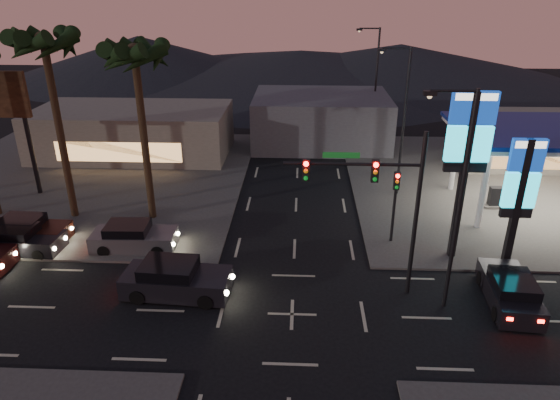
{
  "coord_description": "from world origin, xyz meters",
  "views": [
    {
      "loc": [
        0.29,
        -18.45,
        13.79
      ],
      "look_at": [
        -0.81,
        5.93,
        3.0
      ],
      "focal_mm": 32.0,
      "sensor_mm": 36.0,
      "label": 1
    }
  ],
  "objects_px": {
    "traffic_signal_mast": "(379,192)",
    "car_lane_b_front": "(133,237)",
    "gas_station": "(557,134)",
    "pylon_sign_tall": "(468,144)",
    "car_lane_b_rear": "(27,231)",
    "car_lane_b_mid": "(20,240)",
    "suv_station": "(510,291)",
    "car_lane_a_front": "(175,280)",
    "pylon_sign_short": "(521,185)"
  },
  "relations": [
    {
      "from": "car_lane_a_front",
      "to": "car_lane_b_front",
      "type": "bearing_deg",
      "value": 128.67
    },
    {
      "from": "car_lane_b_front",
      "to": "suv_station",
      "type": "bearing_deg",
      "value": -12.9
    },
    {
      "from": "car_lane_a_front",
      "to": "suv_station",
      "type": "distance_m",
      "value": 15.57
    },
    {
      "from": "car_lane_b_mid",
      "to": "suv_station",
      "type": "xyz_separation_m",
      "value": [
        25.09,
        -3.79,
        0.02
      ]
    },
    {
      "from": "traffic_signal_mast",
      "to": "car_lane_a_front",
      "type": "height_order",
      "value": "traffic_signal_mast"
    },
    {
      "from": "car_lane_b_front",
      "to": "suv_station",
      "type": "height_order",
      "value": "car_lane_b_front"
    },
    {
      "from": "pylon_sign_tall",
      "to": "car_lane_a_front",
      "type": "relative_size",
      "value": 1.7
    },
    {
      "from": "car_lane_b_front",
      "to": "car_lane_b_rear",
      "type": "relative_size",
      "value": 1.02
    },
    {
      "from": "pylon_sign_tall",
      "to": "car_lane_a_front",
      "type": "bearing_deg",
      "value": -163.67
    },
    {
      "from": "pylon_sign_short",
      "to": "car_lane_a_front",
      "type": "bearing_deg",
      "value": -169.33
    },
    {
      "from": "car_lane_b_front",
      "to": "pylon_sign_tall",
      "type": "bearing_deg",
      "value": -0.38
    },
    {
      "from": "pylon_sign_tall",
      "to": "car_lane_b_rear",
      "type": "relative_size",
      "value": 1.92
    },
    {
      "from": "car_lane_b_rear",
      "to": "suv_station",
      "type": "xyz_separation_m",
      "value": [
        25.27,
        -4.9,
        0.01
      ]
    },
    {
      "from": "car_lane_b_rear",
      "to": "traffic_signal_mast",
      "type": "bearing_deg",
      "value": -12.39
    },
    {
      "from": "pylon_sign_tall",
      "to": "suv_station",
      "type": "bearing_deg",
      "value": -70.54
    },
    {
      "from": "gas_station",
      "to": "car_lane_b_mid",
      "type": "height_order",
      "value": "gas_station"
    },
    {
      "from": "car_lane_a_front",
      "to": "pylon_sign_tall",
      "type": "bearing_deg",
      "value": 16.33
    },
    {
      "from": "pylon_sign_tall",
      "to": "suv_station",
      "type": "height_order",
      "value": "pylon_sign_tall"
    },
    {
      "from": "car_lane_b_front",
      "to": "car_lane_b_mid",
      "type": "distance_m",
      "value": 6.15
    },
    {
      "from": "gas_station",
      "to": "car_lane_b_front",
      "type": "relative_size",
      "value": 2.56
    },
    {
      "from": "suv_station",
      "to": "car_lane_b_mid",
      "type": "bearing_deg",
      "value": 171.41
    },
    {
      "from": "car_lane_a_front",
      "to": "car_lane_b_front",
      "type": "height_order",
      "value": "car_lane_a_front"
    },
    {
      "from": "gas_station",
      "to": "pylon_sign_tall",
      "type": "height_order",
      "value": "pylon_sign_tall"
    },
    {
      "from": "pylon_sign_tall",
      "to": "car_lane_b_front",
      "type": "height_order",
      "value": "pylon_sign_tall"
    },
    {
      "from": "car_lane_a_front",
      "to": "suv_station",
      "type": "height_order",
      "value": "car_lane_a_front"
    },
    {
      "from": "car_lane_b_front",
      "to": "car_lane_b_rear",
      "type": "bearing_deg",
      "value": 174.98
    },
    {
      "from": "pylon_sign_short",
      "to": "car_lane_a_front",
      "type": "xyz_separation_m",
      "value": [
        -16.58,
        -3.12,
        -3.87
      ]
    },
    {
      "from": "car_lane_a_front",
      "to": "gas_station",
      "type": "bearing_deg",
      "value": 26.21
    },
    {
      "from": "car_lane_b_mid",
      "to": "car_lane_b_rear",
      "type": "height_order",
      "value": "car_lane_b_rear"
    },
    {
      "from": "pylon_sign_tall",
      "to": "car_lane_b_front",
      "type": "relative_size",
      "value": 1.89
    },
    {
      "from": "pylon_sign_tall",
      "to": "car_lane_b_rear",
      "type": "height_order",
      "value": "pylon_sign_tall"
    },
    {
      "from": "pylon_sign_tall",
      "to": "traffic_signal_mast",
      "type": "distance_m",
      "value": 6.02
    },
    {
      "from": "traffic_signal_mast",
      "to": "car_lane_b_front",
      "type": "height_order",
      "value": "traffic_signal_mast"
    },
    {
      "from": "pylon_sign_tall",
      "to": "car_lane_b_mid",
      "type": "relative_size",
      "value": 1.94
    },
    {
      "from": "gas_station",
      "to": "car_lane_b_rear",
      "type": "bearing_deg",
      "value": -169.44
    },
    {
      "from": "pylon_sign_short",
      "to": "car_lane_b_mid",
      "type": "relative_size",
      "value": 1.51
    },
    {
      "from": "suv_station",
      "to": "traffic_signal_mast",
      "type": "bearing_deg",
      "value": 173.45
    },
    {
      "from": "pylon_sign_short",
      "to": "car_lane_b_mid",
      "type": "height_order",
      "value": "pylon_sign_short"
    },
    {
      "from": "car_lane_a_front",
      "to": "car_lane_b_mid",
      "type": "height_order",
      "value": "car_lane_a_front"
    },
    {
      "from": "traffic_signal_mast",
      "to": "car_lane_b_front",
      "type": "xyz_separation_m",
      "value": [
        -12.73,
        3.63,
        -4.51
      ]
    },
    {
      "from": "car_lane_a_front",
      "to": "car_lane_b_front",
      "type": "xyz_separation_m",
      "value": [
        -3.39,
        4.24,
        -0.07
      ]
    },
    {
      "from": "gas_station",
      "to": "car_lane_b_rear",
      "type": "relative_size",
      "value": 2.61
    },
    {
      "from": "traffic_signal_mast",
      "to": "pylon_sign_short",
      "type": "bearing_deg",
      "value": 19.13
    },
    {
      "from": "car_lane_a_front",
      "to": "suv_station",
      "type": "bearing_deg",
      "value": -0.38
    },
    {
      "from": "car_lane_b_mid",
      "to": "suv_station",
      "type": "distance_m",
      "value": 25.38
    },
    {
      "from": "traffic_signal_mast",
      "to": "car_lane_b_mid",
      "type": "xyz_separation_m",
      "value": [
        -18.85,
        3.07,
        -4.54
      ]
    },
    {
      "from": "car_lane_b_rear",
      "to": "car_lane_a_front",
      "type": "bearing_deg",
      "value": -26.3
    },
    {
      "from": "car_lane_b_mid",
      "to": "pylon_sign_short",
      "type": "bearing_deg",
      "value": -1.23
    },
    {
      "from": "pylon_sign_short",
      "to": "car_lane_b_front",
      "type": "bearing_deg",
      "value": 176.8
    },
    {
      "from": "pylon_sign_short",
      "to": "suv_station",
      "type": "relative_size",
      "value": 1.48
    }
  ]
}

